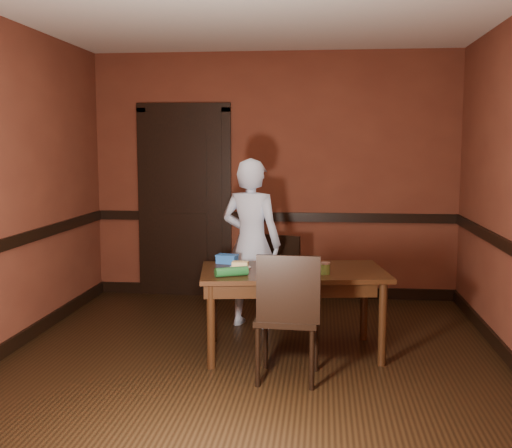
% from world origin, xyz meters
% --- Properties ---
extents(floor, '(4.00, 4.50, 0.01)m').
position_xyz_m(floor, '(0.00, 0.00, 0.00)').
color(floor, black).
rests_on(floor, ground).
extents(ceiling, '(4.00, 4.50, 0.01)m').
position_xyz_m(ceiling, '(0.00, 0.00, 2.70)').
color(ceiling, silver).
rests_on(ceiling, ground).
extents(wall_back, '(4.00, 0.02, 2.70)m').
position_xyz_m(wall_back, '(0.00, 2.25, 1.35)').
color(wall_back, '#5E2B1C').
rests_on(wall_back, ground).
extents(wall_front, '(4.00, 0.02, 2.70)m').
position_xyz_m(wall_front, '(0.00, -2.25, 1.35)').
color(wall_front, '#5E2B1C').
rests_on(wall_front, ground).
extents(dado_back, '(4.00, 0.03, 0.10)m').
position_xyz_m(dado_back, '(0.00, 2.23, 0.90)').
color(dado_back, black).
rests_on(dado_back, ground).
extents(dado_left, '(0.03, 4.50, 0.10)m').
position_xyz_m(dado_left, '(-1.99, 0.00, 0.90)').
color(dado_left, black).
rests_on(dado_left, ground).
extents(baseboard_back, '(4.00, 0.03, 0.12)m').
position_xyz_m(baseboard_back, '(0.00, 2.23, 0.06)').
color(baseboard_back, black).
rests_on(baseboard_back, ground).
extents(baseboard_left, '(0.03, 4.50, 0.12)m').
position_xyz_m(baseboard_left, '(-1.99, 0.00, 0.06)').
color(baseboard_left, black).
rests_on(baseboard_left, ground).
extents(door, '(1.05, 0.07, 2.20)m').
position_xyz_m(door, '(-1.00, 2.22, 1.09)').
color(door, black).
rests_on(door, ground).
extents(dining_table, '(1.58, 1.04, 0.69)m').
position_xyz_m(dining_table, '(0.31, 0.28, 0.35)').
color(dining_table, black).
rests_on(dining_table, floor).
extents(chair_far, '(0.49, 0.49, 0.81)m').
position_xyz_m(chair_far, '(0.21, 1.28, 0.40)').
color(chair_far, black).
rests_on(chair_far, floor).
extents(chair_near, '(0.46, 0.46, 0.94)m').
position_xyz_m(chair_near, '(0.30, -0.31, 0.47)').
color(chair_near, black).
rests_on(chair_near, floor).
extents(person, '(0.66, 0.53, 1.57)m').
position_xyz_m(person, '(-0.12, 1.04, 0.79)').
color(person, silver).
rests_on(person, floor).
extents(sandwich_plate, '(0.29, 0.29, 0.07)m').
position_xyz_m(sandwich_plate, '(0.39, 0.23, 0.71)').
color(sandwich_plate, white).
rests_on(sandwich_plate, dining_table).
extents(sauce_jar, '(0.08, 0.08, 0.09)m').
position_xyz_m(sauce_jar, '(0.56, 0.13, 0.74)').
color(sauce_jar, olive).
rests_on(sauce_jar, dining_table).
extents(cheese_saucer, '(0.17, 0.17, 0.05)m').
position_xyz_m(cheese_saucer, '(-0.13, 0.31, 0.71)').
color(cheese_saucer, white).
rests_on(cheese_saucer, dining_table).
extents(food_tub, '(0.20, 0.15, 0.07)m').
position_xyz_m(food_tub, '(-0.26, 0.51, 0.73)').
color(food_tub, blue).
rests_on(food_tub, dining_table).
extents(wrapped_veg, '(0.26, 0.18, 0.07)m').
position_xyz_m(wrapped_veg, '(-0.15, -0.02, 0.73)').
color(wrapped_veg, '#195323').
rests_on(wrapped_veg, dining_table).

